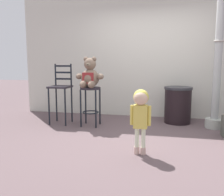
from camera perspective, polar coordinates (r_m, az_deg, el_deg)
ground_plane at (r=4.19m, az=5.96°, el=-9.21°), size 24.00×24.00×0.00m
building_wall at (r=5.89m, az=8.28°, el=11.52°), size 6.03×0.30×3.20m
bar_stool_with_teddy at (r=4.89m, az=-5.01°, el=-0.04°), size 0.40×0.40×0.77m
teddy_bear at (r=4.82m, az=-5.17°, el=5.08°), size 0.55×0.50×0.59m
child_walking at (r=3.34m, az=6.64°, el=-2.23°), size 0.28×0.23×0.90m
trash_bin at (r=5.31m, az=14.95°, el=-1.53°), size 0.57×0.57×0.75m
lamppost at (r=5.04m, az=23.16°, el=6.10°), size 0.34×0.34×2.84m
bar_chair_empty at (r=5.17m, az=-11.74°, el=1.85°), size 0.41×0.41×1.22m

